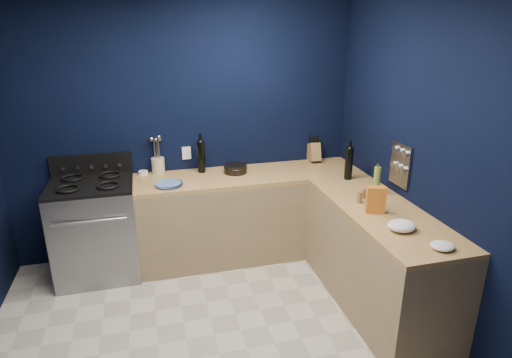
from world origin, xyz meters
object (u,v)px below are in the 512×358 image
object	(u,v)px
utensil_crock	(158,166)
crouton_bag	(376,200)
gas_range	(97,231)
plate_stack	(168,184)
knife_block	(314,152)

from	to	relation	value
utensil_crock	crouton_bag	distance (m)	2.18
gas_range	utensil_crock	distance (m)	0.86
gas_range	plate_stack	distance (m)	0.85
knife_block	crouton_bag	size ratio (longest dim) A/B	0.91
gas_range	utensil_crock	world-z (taller)	utensil_crock
plate_stack	crouton_bag	size ratio (longest dim) A/B	1.11
utensil_crock	knife_block	bearing A→B (deg)	-0.24
plate_stack	knife_block	xyz separation A→B (m)	(1.61, 0.39, 0.09)
gas_range	utensil_crock	size ratio (longest dim) A/B	5.63
utensil_crock	knife_block	world-z (taller)	knife_block
plate_stack	gas_range	bearing A→B (deg)	169.86
gas_range	utensil_crock	xyz separation A→B (m)	(0.63, 0.27, 0.52)
utensil_crock	crouton_bag	size ratio (longest dim) A/B	0.74
crouton_bag	plate_stack	bearing A→B (deg)	165.87
gas_range	knife_block	world-z (taller)	knife_block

